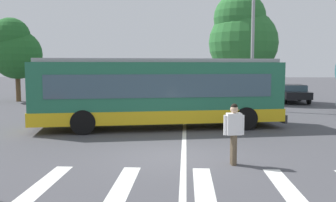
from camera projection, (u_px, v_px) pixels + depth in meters
ground_plane at (172, 156)px, 11.21m from camera, size 160.00×160.00×0.00m
city_transit_bus at (159, 92)px, 16.16m from camera, size 11.16×4.69×3.06m
pedestrian_crossing_street at (234, 130)px, 10.10m from camera, size 0.58×0.30×1.72m
parked_car_teal at (114, 92)px, 28.19m from camera, size 2.13×4.62×1.35m
parked_car_blue at (149, 92)px, 28.05m from camera, size 2.03×4.58×1.35m
parked_car_white at (187, 92)px, 27.89m from camera, size 1.99×4.56×1.35m
parked_car_champagne at (220, 92)px, 27.43m from camera, size 1.94×4.53×1.35m
parked_car_silver at (256, 92)px, 27.65m from camera, size 1.95×4.54×1.35m
parked_car_black at (293, 92)px, 27.63m from camera, size 2.10×4.61×1.35m
twin_arm_street_lamp at (253, 11)px, 22.08m from camera, size 4.70×0.32×9.94m
background_tree_left at (15, 49)px, 27.99m from camera, size 3.80×3.80×6.40m
background_tree_right at (242, 36)px, 27.53m from camera, size 5.19×5.19×8.25m
crosswalk_painted_stripes at (204, 189)px, 8.17m from camera, size 7.88×3.27×0.01m
lane_center_line at (184, 142)px, 13.18m from camera, size 0.16×24.00×0.01m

